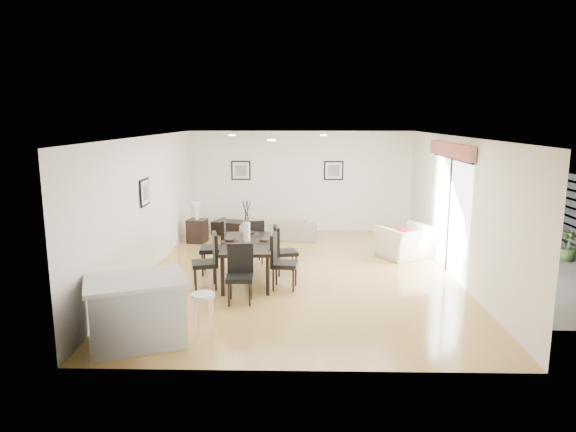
{
  "coord_description": "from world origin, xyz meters",
  "views": [
    {
      "loc": [
        -0.02,
        -9.81,
        3.05
      ],
      "look_at": [
        -0.25,
        0.4,
        1.09
      ],
      "focal_mm": 32.0,
      "sensor_mm": 36.0,
      "label": 1
    }
  ],
  "objects_px": {
    "dining_chair_enear": "(280,258)",
    "side_table": "(197,231)",
    "dining_chair_wfar": "(218,243)",
    "bar_stool": "(203,301)",
    "armchair": "(406,242)",
    "sofa": "(279,228)",
    "dining_chair_foot": "(253,239)",
    "dining_chair_efar": "(282,248)",
    "kitchen_island": "(137,310)",
    "dining_chair_head": "(240,270)",
    "dining_table": "(247,246)",
    "dining_chair_wnear": "(209,258)",
    "coffee_table": "(231,228)"
  },
  "relations": [
    {
      "from": "dining_chair_wfar",
      "to": "bar_stool",
      "type": "height_order",
      "value": "dining_chair_wfar"
    },
    {
      "from": "side_table",
      "to": "dining_chair_head",
      "type": "bearing_deg",
      "value": -69.55
    },
    {
      "from": "sofa",
      "to": "dining_table",
      "type": "distance_m",
      "value": 3.47
    },
    {
      "from": "sofa",
      "to": "dining_table",
      "type": "height_order",
      "value": "dining_table"
    },
    {
      "from": "dining_table",
      "to": "dining_chair_enear",
      "type": "bearing_deg",
      "value": -38.21
    },
    {
      "from": "dining_chair_foot",
      "to": "kitchen_island",
      "type": "height_order",
      "value": "dining_chair_foot"
    },
    {
      "from": "dining_chair_enear",
      "to": "side_table",
      "type": "bearing_deg",
      "value": 38.46
    },
    {
      "from": "dining_chair_wfar",
      "to": "kitchen_island",
      "type": "relative_size",
      "value": 0.68
    },
    {
      "from": "dining_chair_wfar",
      "to": "dining_chair_head",
      "type": "xyz_separation_m",
      "value": [
        0.62,
        -1.58,
        -0.07
      ]
    },
    {
      "from": "dining_table",
      "to": "coffee_table",
      "type": "relative_size",
      "value": 2.07
    },
    {
      "from": "dining_chair_wfar",
      "to": "kitchen_island",
      "type": "xyz_separation_m",
      "value": [
        -0.6,
        -3.22,
        -0.15
      ]
    },
    {
      "from": "dining_chair_enear",
      "to": "side_table",
      "type": "xyz_separation_m",
      "value": [
        -2.18,
        3.45,
        -0.28
      ]
    },
    {
      "from": "armchair",
      "to": "sofa",
      "type": "bearing_deg",
      "value": -61.22
    },
    {
      "from": "dining_chair_efar",
      "to": "armchair",
      "type": "bearing_deg",
      "value": -77.66
    },
    {
      "from": "sofa",
      "to": "dining_chair_head",
      "type": "relative_size",
      "value": 1.96
    },
    {
      "from": "dining_chair_efar",
      "to": "dining_chair_wfar",
      "type": "bearing_deg",
      "value": 75.94
    },
    {
      "from": "dining_chair_wfar",
      "to": "side_table",
      "type": "relative_size",
      "value": 1.88
    },
    {
      "from": "dining_chair_wfar",
      "to": "coffee_table",
      "type": "xyz_separation_m",
      "value": [
        -0.21,
        3.47,
        -0.43
      ]
    },
    {
      "from": "dining_chair_wnear",
      "to": "kitchen_island",
      "type": "xyz_separation_m",
      "value": [
        -0.59,
        -2.33,
        -0.1
      ]
    },
    {
      "from": "sofa",
      "to": "kitchen_island",
      "type": "distance_m",
      "value": 6.41
    },
    {
      "from": "dining_chair_enear",
      "to": "dining_chair_foot",
      "type": "height_order",
      "value": "dining_chair_enear"
    },
    {
      "from": "dining_chair_enear",
      "to": "armchair",
      "type": "bearing_deg",
      "value": -45.36
    },
    {
      "from": "kitchen_island",
      "to": "sofa",
      "type": "bearing_deg",
      "value": 52.83
    },
    {
      "from": "dining_chair_enear",
      "to": "dining_chair_wnear",
      "type": "bearing_deg",
      "value": 95.64
    },
    {
      "from": "side_table",
      "to": "sofa",
      "type": "bearing_deg",
      "value": 11.46
    },
    {
      "from": "dining_chair_enear",
      "to": "kitchen_island",
      "type": "distance_m",
      "value": 2.97
    },
    {
      "from": "dining_table",
      "to": "kitchen_island",
      "type": "relative_size",
      "value": 1.16
    },
    {
      "from": "dining_chair_foot",
      "to": "kitchen_island",
      "type": "distance_m",
      "value": 4.08
    },
    {
      "from": "sofa",
      "to": "coffee_table",
      "type": "bearing_deg",
      "value": -15.3
    },
    {
      "from": "dining_chair_enear",
      "to": "dining_chair_foot",
      "type": "bearing_deg",
      "value": 27.63
    },
    {
      "from": "armchair",
      "to": "bar_stool",
      "type": "bearing_deg",
      "value": 20.18
    },
    {
      "from": "armchair",
      "to": "dining_chair_foot",
      "type": "height_order",
      "value": "dining_chair_foot"
    },
    {
      "from": "sofa",
      "to": "coffee_table",
      "type": "height_order",
      "value": "sofa"
    },
    {
      "from": "dining_chair_head",
      "to": "armchair",
      "type": "bearing_deg",
      "value": 37.93
    },
    {
      "from": "dining_chair_wnear",
      "to": "side_table",
      "type": "bearing_deg",
      "value": -179.95
    },
    {
      "from": "sofa",
      "to": "dining_chair_wfar",
      "type": "height_order",
      "value": "dining_chair_wfar"
    },
    {
      "from": "sofa",
      "to": "bar_stool",
      "type": "bearing_deg",
      "value": 88.7
    },
    {
      "from": "side_table",
      "to": "bar_stool",
      "type": "height_order",
      "value": "bar_stool"
    },
    {
      "from": "dining_table",
      "to": "dining_chair_wnear",
      "type": "height_order",
      "value": "dining_chair_wnear"
    },
    {
      "from": "dining_chair_head",
      "to": "bar_stool",
      "type": "height_order",
      "value": "dining_chair_head"
    },
    {
      "from": "coffee_table",
      "to": "dining_chair_wfar",
      "type": "bearing_deg",
      "value": -69.95
    },
    {
      "from": "dining_chair_wfar",
      "to": "dining_chair_foot",
      "type": "height_order",
      "value": "dining_chair_wfar"
    },
    {
      "from": "sofa",
      "to": "dining_chair_efar",
      "type": "bearing_deg",
      "value": 99.28
    },
    {
      "from": "dining_chair_efar",
      "to": "coffee_table",
      "type": "distance_m",
      "value": 3.81
    },
    {
      "from": "dining_chair_head",
      "to": "kitchen_island",
      "type": "distance_m",
      "value": 2.05
    },
    {
      "from": "dining_chair_foot",
      "to": "sofa",
      "type": "bearing_deg",
      "value": -115.66
    },
    {
      "from": "dining_chair_wnear",
      "to": "coffee_table",
      "type": "distance_m",
      "value": 4.37
    },
    {
      "from": "dining_chair_foot",
      "to": "dining_chair_efar",
      "type": "bearing_deg",
      "value": 117.23
    },
    {
      "from": "armchair",
      "to": "kitchen_island",
      "type": "relative_size",
      "value": 0.68
    },
    {
      "from": "dining_chair_enear",
      "to": "bar_stool",
      "type": "distance_m",
      "value": 2.5
    }
  ]
}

